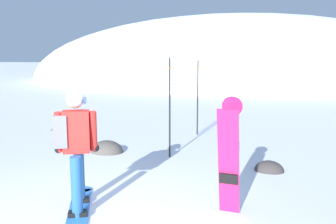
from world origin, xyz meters
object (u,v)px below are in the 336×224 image
Objects in this scene: piste_marker_far at (198,92)px; snowboarder_main at (75,147)px; spare_snowboard at (229,157)px; rock_dark at (107,152)px; rock_mid at (269,171)px; piste_marker_near at (170,100)px.

snowboarder_main is at bearing -91.88° from piste_marker_far.
spare_snowboard is 4.13m from rock_dark.
rock_dark is (-1.41, -2.58, -1.21)m from piste_marker_far.
piste_marker_near is at bearing 172.80° from rock_mid.
piste_marker_far is at bearing 128.87° from rock_mid.
snowboarder_main is at bearing -130.10° from rock_mid.
rock_dark is (-1.23, 2.99, -0.92)m from snowboarder_main.
spare_snowboard is 3.10m from piste_marker_near.
snowboarder_main is 3.81m from rock_mid.
snowboarder_main is 3.13m from piste_marker_near.
rock_dark is 3.61m from rock_mid.
spare_snowboard reaches higher than rock_dark.
piste_marker_near is at bearing 85.16° from snowboarder_main.
rock_dark reaches higher than rock_mid.
piste_marker_near is (-1.77, 2.52, 0.41)m from spare_snowboard.
rock_dark is at bearing -118.68° from piste_marker_far.
rock_dark is (-1.49, -0.11, -1.24)m from piste_marker_near.
piste_marker_near is 1.03× the size of piste_marker_far.
spare_snowboard is 2.14× the size of rock_dark.
piste_marker_far reaches higher than spare_snowboard.
rock_mid is at bearing -2.44° from rock_dark.
rock_dark is 1.37× the size of rock_mid.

